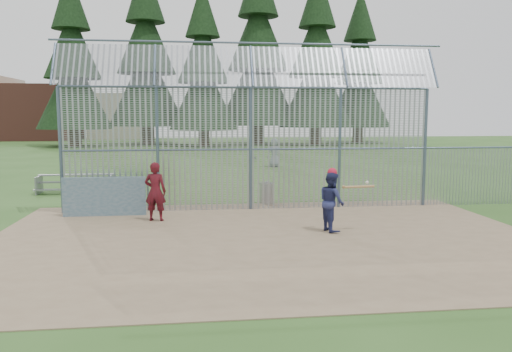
{
  "coord_description": "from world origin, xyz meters",
  "views": [
    {
      "loc": [
        -1.75,
        -12.72,
        3.09
      ],
      "look_at": [
        0.0,
        2.0,
        1.3
      ],
      "focal_mm": 35.0,
      "sensor_mm": 36.0,
      "label": 1
    }
  ],
  "objects": [
    {
      "name": "dirt_infield",
      "position": [
        0.0,
        -0.5,
        0.01
      ],
      "size": [
        14.0,
        10.0,
        0.02
      ],
      "primitive_type": "cube",
      "color": "#756047",
      "rests_on": "ground"
    },
    {
      "name": "backstop_fence",
      "position": [
        1.81,
        3.43,
        2.36
      ],
      "size": [
        20.09,
        0.81,
        5.3
      ],
      "color": "#47566B",
      "rests_on": "ground"
    },
    {
      "name": "dugout_wall",
      "position": [
        -4.6,
        2.9,
        0.62
      ],
      "size": [
        2.5,
        0.12,
        1.2
      ],
      "primitive_type": "cube",
      "color": "#38566B",
      "rests_on": "dirt_infield"
    },
    {
      "name": "onlooker",
      "position": [
        -2.98,
        1.98,
        0.89
      ],
      "size": [
        0.7,
        0.53,
        1.74
      ],
      "primitive_type": "imported",
      "rotation": [
        0.0,
        0.0,
        2.95
      ],
      "color": "maroon",
      "rests_on": "dirt_infield"
    },
    {
      "name": "distant_buildings",
      "position": [
        -23.18,
        56.49,
        3.6
      ],
      "size": [
        26.5,
        10.5,
        8.0
      ],
      "color": "brown",
      "rests_on": "ground"
    },
    {
      "name": "bg_kid_seated",
      "position": [
        1.55,
        16.67,
        0.45
      ],
      "size": [
        0.54,
        0.26,
        0.9
      ],
      "primitive_type": "imported",
      "rotation": [
        0.0,
        0.0,
        3.06
      ],
      "color": "slate",
      "rests_on": "ground"
    },
    {
      "name": "bg_kid_standing",
      "position": [
        2.93,
        17.16,
        0.88
      ],
      "size": [
        0.96,
        0.73,
        1.75
      ],
      "primitive_type": "imported",
      "rotation": [
        0.0,
        0.0,
        3.36
      ],
      "color": "slate",
      "rests_on": "ground"
    },
    {
      "name": "conifer_row",
      "position": [
        1.93,
        41.51,
        10.83
      ],
      "size": [
        38.48,
        12.26,
        20.2
      ],
      "color": "#332319",
      "rests_on": "ground"
    },
    {
      "name": "ground",
      "position": [
        0.0,
        0.0,
        0.0
      ],
      "size": [
        120.0,
        120.0,
        0.0
      ],
      "primitive_type": "plane",
      "color": "#2D511E",
      "rests_on": "ground"
    },
    {
      "name": "batter",
      "position": [
        1.81,
        0.09,
        0.82
      ],
      "size": [
        0.74,
        0.88,
        1.6
      ],
      "primitive_type": "imported",
      "rotation": [
        0.0,
        0.0,
        1.76
      ],
      "color": "navy",
      "rests_on": "dirt_infield"
    },
    {
      "name": "trash_can",
      "position": [
        0.69,
        4.53,
        0.38
      ],
      "size": [
        0.56,
        0.56,
        0.82
      ],
      "color": "gray",
      "rests_on": "ground"
    },
    {
      "name": "batting_gear",
      "position": [
        1.97,
        0.06,
        1.51
      ],
      "size": [
        1.25,
        0.36,
        0.54
      ],
      "color": "#B01731",
      "rests_on": "ground"
    },
    {
      "name": "bleacher",
      "position": [
        -6.63,
        7.86,
        0.41
      ],
      "size": [
        3.0,
        0.95,
        0.72
      ],
      "color": "gray",
      "rests_on": "ground"
    }
  ]
}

